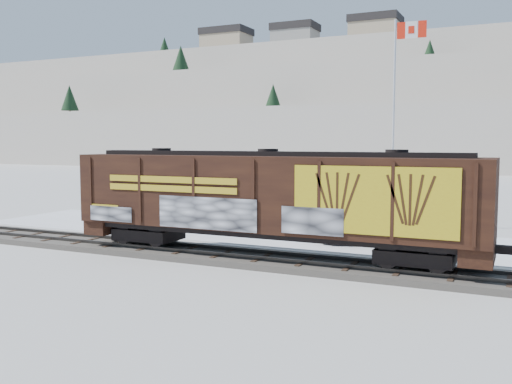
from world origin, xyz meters
The scene contains 9 objects.
ground centered at (0.00, 0.00, 0.00)m, with size 500.00×500.00×0.00m, color white.
rail_track centered at (0.00, 0.00, 0.15)m, with size 50.00×3.40×0.43m.
parking_strip centered at (0.00, 7.50, 0.01)m, with size 40.00×8.00×0.03m, color white.
hillside centered at (-0.05, 139.79, 14.37)m, with size 360.00×110.00×93.00m.
hopper_railcar centered at (2.15, -0.01, 2.96)m, with size 18.60×3.06×4.53m.
flagpole centered at (5.02, 12.95, 4.83)m, with size 2.30×0.90×12.81m.
car_silver centered at (-8.88, 7.01, 0.76)m, with size 1.72×4.28×1.46m, color #A3A6AA.
car_white centered at (-4.45, 8.39, 0.77)m, with size 1.57×4.51×1.49m, color silver.
car_dark centered at (4.99, 6.39, 0.80)m, with size 2.15×5.29×1.54m, color black.
Camera 1 is at (12.25, -22.83, 5.39)m, focal length 40.00 mm.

